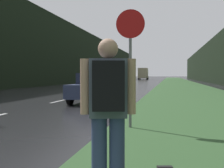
# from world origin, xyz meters

# --- Properties ---
(grass_verge) EXTENTS (6.00, 240.00, 0.02)m
(grass_verge) POSITION_xyz_m (6.93, 40.00, 0.01)
(grass_verge) COLOR #33562D
(grass_verge) RESTS_ON ground_plane
(lane_stripe_c) EXTENTS (0.12, 3.00, 0.01)m
(lane_stripe_c) POSITION_xyz_m (0.00, 15.41, 0.00)
(lane_stripe_c) COLOR silver
(lane_stripe_c) RESTS_ON ground_plane
(lane_stripe_d) EXTENTS (0.12, 3.00, 0.01)m
(lane_stripe_d) POSITION_xyz_m (0.00, 22.41, 0.00)
(lane_stripe_d) COLOR silver
(lane_stripe_d) RESTS_ON ground_plane
(treeline_far_side) EXTENTS (2.00, 140.00, 9.00)m
(treeline_far_side) POSITION_xyz_m (-9.93, 50.00, 4.50)
(treeline_far_side) COLOR black
(treeline_far_side) RESTS_ON ground_plane
(treeline_near_side) EXTENTS (2.00, 140.00, 7.07)m
(treeline_near_side) POSITION_xyz_m (12.93, 50.00, 3.54)
(treeline_near_side) COLOR black
(treeline_near_side) RESTS_ON ground_plane
(stop_sign) EXTENTS (0.71, 0.07, 2.90)m
(stop_sign) POSITION_xyz_m (4.49, 7.80, 1.80)
(stop_sign) COLOR slate
(stop_sign) RESTS_ON ground_plane
(hitchhiker_with_backpack) EXTENTS (0.58, 0.47, 1.69)m
(hitchhiker_with_backpack) POSITION_xyz_m (4.81, 3.41, 0.97)
(hitchhiker_with_backpack) COLOR navy
(hitchhiker_with_backpack) RESTS_ON ground_plane
(car_passing_near) EXTENTS (1.88, 4.21, 1.40)m
(car_passing_near) POSITION_xyz_m (1.97, 14.72, 0.70)
(car_passing_near) COLOR #2D3856
(car_passing_near) RESTS_ON ground_plane
(delivery_truck) EXTENTS (2.62, 7.14, 3.28)m
(delivery_truck) POSITION_xyz_m (-1.97, 89.58, 1.74)
(delivery_truck) COLOR #6E684F
(delivery_truck) RESTS_ON ground_plane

